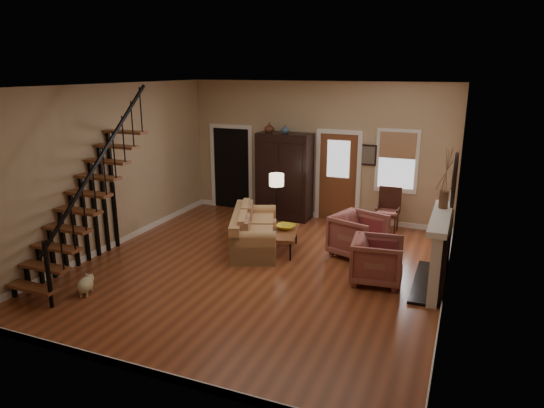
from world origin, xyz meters
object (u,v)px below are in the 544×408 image
at_px(coffee_table, 281,241).
at_px(side_chair, 388,211).
at_px(armchair_left, 378,261).
at_px(armchair_right, 358,235).
at_px(sofa, 255,230).
at_px(floor_lamp, 276,205).
at_px(armoire, 284,176).

xyz_separation_m(coffee_table, side_chair, (1.80, 1.96, 0.30)).
relative_size(armchair_left, armchair_right, 0.93).
bearing_deg(armchair_left, armchair_right, 21.73).
bearing_deg(sofa, side_chair, 18.75).
xyz_separation_m(armchair_left, floor_lamp, (-2.52, 1.61, 0.30)).
bearing_deg(side_chair, armoire, 175.52).
bearing_deg(coffee_table, sofa, -176.84).
distance_m(sofa, floor_lamp, 0.96).
xyz_separation_m(armchair_right, side_chair, (0.30, 1.62, 0.09)).
bearing_deg(armoire, sofa, -85.06).
xyz_separation_m(coffee_table, armchair_right, (1.50, 0.33, 0.21)).
distance_m(armoire, armchair_left, 4.10).
relative_size(armoire, sofa, 1.04).
height_order(armoire, side_chair, armoire).
xyz_separation_m(coffee_table, armchair_left, (2.08, -0.74, 0.18)).
distance_m(coffee_table, floor_lamp, 1.09).
distance_m(armoire, sofa, 2.30).
distance_m(armchair_right, side_chair, 1.65).
bearing_deg(armchair_left, sofa, 68.57).
distance_m(armchair_left, armchair_right, 1.22).
bearing_deg(armoire, side_chair, -4.48).
bearing_deg(side_chair, armchair_left, -84.21).
bearing_deg(armoire, armchair_left, -45.77).
distance_m(armoire, side_chair, 2.61).
distance_m(sofa, armchair_right, 2.09).
distance_m(floor_lamp, side_chair, 2.50).
xyz_separation_m(armoire, side_chair, (2.55, -0.20, -0.54)).
height_order(armoire, floor_lamp, armoire).
relative_size(sofa, floor_lamp, 1.45).
bearing_deg(coffee_table, armchair_right, 12.45).
height_order(armoire, armchair_left, armoire).
height_order(armoire, sofa, armoire).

